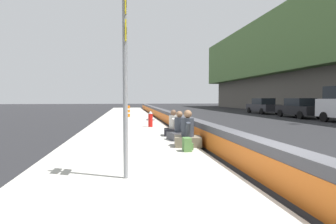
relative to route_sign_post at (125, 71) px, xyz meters
name	(u,v)px	position (x,y,z in m)	size (l,w,h in m)	color
ground_plane	(276,191)	(-0.76, -2.70, -2.21)	(160.00, 160.00, 0.00)	#232326
sidewalk_strip	(129,196)	(-0.76, -0.05, -2.14)	(80.00, 4.40, 0.14)	#B5B2A8
jersey_barrier	(276,168)	(-0.76, -2.70, -1.79)	(76.00, 0.45, 0.85)	#47474C
route_sign_post	(125,71)	(0.00, 0.00, 0.00)	(0.44, 0.09, 3.60)	gray
fire_hydrant	(150,119)	(9.09, -1.29, -1.62)	(0.26, 0.46, 0.88)	red
seated_person_foreground	(188,135)	(3.16, -1.97, -1.70)	(0.84, 0.95, 1.18)	#706651
seated_person_middle	(179,131)	(4.51, -1.96, -1.73)	(0.83, 0.91, 1.08)	#424247
seated_person_rear	(173,127)	(5.62, -1.94, -1.73)	(0.76, 0.86, 1.08)	black
backpack	(187,145)	(2.35, -1.77, -1.88)	(0.32, 0.28, 0.40)	#4C7A3D
construction_barrel	(127,111)	(17.00, -0.03, -1.59)	(0.54, 0.54, 0.95)	orange
parked_car_fourth	(299,108)	(15.67, -14.86, -1.35)	(4.53, 2.00, 1.71)	black
parked_car_midline	(263,106)	(21.93, -14.90, -1.35)	(4.50, 1.96, 1.71)	#28282D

